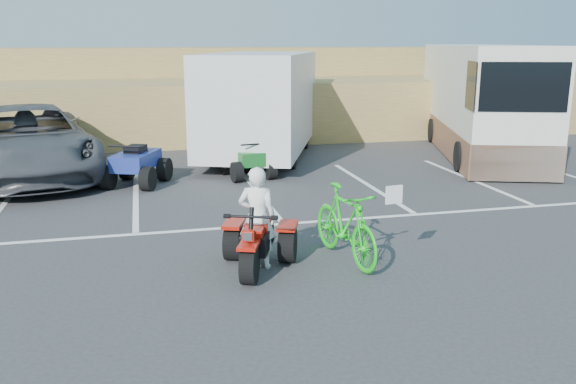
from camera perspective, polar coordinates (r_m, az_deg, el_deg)
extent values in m
plane|color=#333335|center=(9.26, 3.00, -7.20)|extent=(100.00, 100.00, 0.00)
cube|color=white|center=(13.98, -25.17, -1.22)|extent=(0.12, 5.00, 0.01)
cube|color=white|center=(13.68, -14.05, -0.60)|extent=(0.12, 5.00, 0.01)
cube|color=white|center=(13.91, -2.87, 0.03)|extent=(0.12, 5.00, 0.01)
cube|color=white|center=(14.63, 7.57, 0.63)|extent=(0.12, 5.00, 0.01)
cube|color=white|center=(15.80, 16.75, 1.14)|extent=(0.12, 5.00, 0.01)
cube|color=white|center=(17.31, 24.51, 1.54)|extent=(0.12, 5.00, 0.01)
cube|color=white|center=(11.45, -0.42, -2.99)|extent=(28.00, 0.12, 0.01)
cube|color=olive|center=(22.53, -7.25, 7.84)|extent=(40.00, 6.00, 2.00)
cube|color=olive|center=(25.92, -8.22, 10.80)|extent=(40.00, 4.00, 2.20)
imported|color=white|center=(9.10, -2.90, -2.41)|extent=(0.66, 0.55, 1.55)
imported|color=#14BF19|center=(9.46, 5.37, -3.01)|extent=(0.85, 2.02, 1.18)
imported|color=#44454B|center=(16.63, -23.09, 4.34)|extent=(4.30, 6.91, 1.78)
cube|color=silver|center=(17.98, -2.54, 8.58)|extent=(4.75, 6.96, 2.69)
cylinder|color=black|center=(18.15, -2.49, 4.51)|extent=(2.48, 1.56, 0.75)
cube|color=silver|center=(19.71, 17.49, 8.33)|extent=(4.89, 9.11, 3.19)
cube|color=brown|center=(19.84, 17.25, 5.02)|extent=(4.93, 9.12, 0.89)
cube|color=black|center=(15.36, 21.25, 9.13)|extent=(1.94, 0.66, 1.15)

